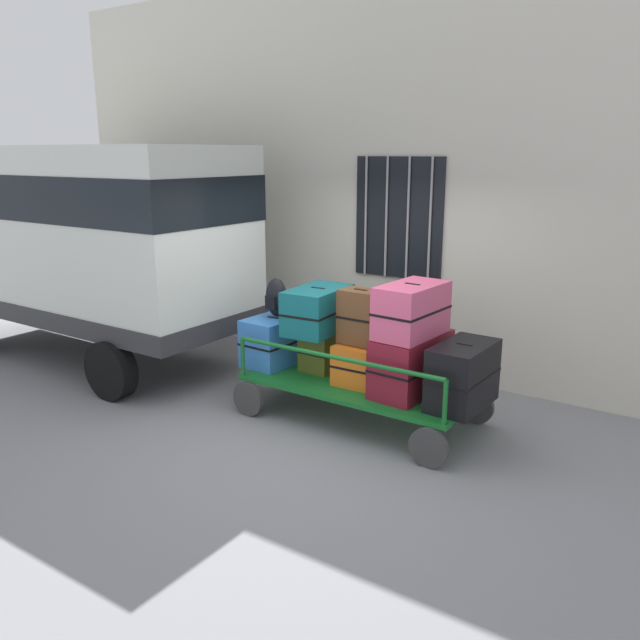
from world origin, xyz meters
TOP-DOWN VIEW (x-y plane):
  - ground_plane at (0.00, 0.00)m, footprint 40.00×40.00m
  - building_wall at (-0.00, 2.21)m, footprint 12.00×0.37m
  - van at (-4.05, 0.17)m, footprint 4.87×1.95m
  - luggage_cart at (0.20, 0.37)m, footprint 2.52×1.25m
  - cart_railing at (0.20, 0.37)m, footprint 2.41×1.12m
  - suitcase_left_bottom at (-0.94, 0.33)m, footprint 0.52×0.72m
  - suitcase_midleft_bottom at (-0.37, 0.37)m, footprint 0.38×0.26m
  - suitcase_midleft_middle at (-0.37, 0.39)m, footprint 0.56×0.87m
  - suitcase_center_bottom at (0.20, 0.38)m, footprint 0.45×0.63m
  - suitcase_center_middle at (0.20, 0.33)m, footprint 0.43×0.30m
  - suitcase_midright_bottom at (0.77, 0.39)m, footprint 0.55×0.97m
  - suitcase_midright_middle at (0.77, 0.35)m, footprint 0.52×0.84m
  - suitcase_right_bottom at (1.34, 0.33)m, footprint 0.48×0.82m
  - backpack at (-0.94, 0.39)m, footprint 0.27×0.22m

SIDE VIEW (x-z plane):
  - ground_plane at x=0.00m, z-range 0.00..0.00m
  - luggage_cart at x=0.20m, z-range 0.15..0.58m
  - suitcase_center_bottom at x=0.20m, z-range 0.43..0.86m
  - suitcase_midleft_bottom at x=-0.37m, z-range 0.43..0.89m
  - suitcase_left_bottom at x=-0.94m, z-range 0.43..0.98m
  - suitcase_midright_bottom at x=0.77m, z-range 0.43..1.03m
  - suitcase_right_bottom at x=1.34m, z-range 0.43..1.05m
  - cart_railing at x=0.20m, z-range 0.57..1.01m
  - suitcase_midleft_middle at x=-0.37m, z-range 0.89..1.38m
  - suitcase_center_middle at x=0.20m, z-range 0.86..1.44m
  - backpack at x=-0.94m, z-range 0.98..1.42m
  - suitcase_midright_middle at x=0.77m, z-range 1.03..1.56m
  - van at x=-4.05m, z-range 0.32..3.20m
  - building_wall at x=0.00m, z-range 0.00..5.00m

